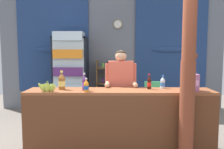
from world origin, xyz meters
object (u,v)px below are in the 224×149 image
(soda_bottle_cola, at_px, (149,83))
(banana_bunch, at_px, (47,88))
(stall_counter, at_px, (120,116))
(drink_fridge, at_px, (71,70))
(snack_box_wafer, at_px, (190,83))
(timber_post, at_px, (188,65))
(plastic_lawn_chair, at_px, (153,97))
(soda_bottle_water, at_px, (163,83))
(soda_bottle_orange_soda, at_px, (86,86))
(soda_bottle_grape_soda, at_px, (84,83))
(shopkeeper, at_px, (121,84))
(soda_bottle_iced_tea, at_px, (62,82))
(bottle_shelf_rack, at_px, (106,85))

(soda_bottle_cola, bearing_deg, banana_bunch, -170.08)
(stall_counter, distance_m, drink_fridge, 2.50)
(snack_box_wafer, relative_size, banana_bunch, 0.90)
(timber_post, distance_m, drink_fridge, 3.18)
(plastic_lawn_chair, bearing_deg, drink_fridge, 171.27)
(stall_counter, distance_m, soda_bottle_water, 0.85)
(drink_fridge, xyz_separation_m, soda_bottle_orange_soda, (0.64, -2.25, -0.05))
(soda_bottle_water, relative_size, soda_bottle_grape_soda, 0.80)
(snack_box_wafer, bearing_deg, shopkeeper, 150.99)
(stall_counter, xyz_separation_m, soda_bottle_orange_soda, (-0.48, -0.08, 0.46))
(plastic_lawn_chair, bearing_deg, soda_bottle_water, -94.57)
(soda_bottle_iced_tea, distance_m, snack_box_wafer, 1.91)
(stall_counter, relative_size, shopkeeper, 1.81)
(shopkeeper, distance_m, snack_box_wafer, 1.14)
(shopkeeper, bearing_deg, bottle_shelf_rack, 99.69)
(soda_bottle_water, relative_size, snack_box_wafer, 0.84)
(timber_post, height_order, soda_bottle_orange_soda, timber_post)
(plastic_lawn_chair, height_order, soda_bottle_orange_soda, soda_bottle_orange_soda)
(stall_counter, height_order, soda_bottle_water, soda_bottle_water)
(timber_post, xyz_separation_m, drink_fridge, (-2.02, 2.45, -0.26))
(soda_bottle_cola, height_order, snack_box_wafer, snack_box_wafer)
(soda_bottle_water, bearing_deg, stall_counter, -159.42)
(soda_bottle_orange_soda, bearing_deg, snack_box_wafer, 3.93)
(soda_bottle_cola, bearing_deg, shopkeeper, 137.47)
(soda_bottle_water, distance_m, snack_box_wafer, 0.42)
(soda_bottle_orange_soda, bearing_deg, plastic_lawn_chair, 56.68)
(bottle_shelf_rack, xyz_separation_m, soda_bottle_orange_soda, (-0.18, -2.56, 0.35))
(drink_fridge, height_order, shopkeeper, drink_fridge)
(plastic_lawn_chair, bearing_deg, soda_bottle_grape_soda, -126.17)
(drink_fridge, xyz_separation_m, soda_bottle_iced_tea, (0.25, -2.03, -0.01))
(bottle_shelf_rack, xyz_separation_m, snack_box_wafer, (1.32, -2.46, 0.39))
(drink_fridge, bearing_deg, soda_bottle_grape_soda, -74.12)
(drink_fridge, xyz_separation_m, soda_bottle_grape_soda, (0.60, -2.11, -0.02))
(shopkeeper, xyz_separation_m, banana_bunch, (-1.07, -0.65, 0.03))
(soda_bottle_grape_soda, distance_m, soda_bottle_cola, 0.99)
(banana_bunch, bearing_deg, bottle_shelf_rack, 73.76)
(stall_counter, xyz_separation_m, plastic_lawn_chair, (0.80, 1.87, -0.08))
(drink_fridge, distance_m, shopkeeper, 1.97)
(soda_bottle_orange_soda, bearing_deg, soda_bottle_water, 15.99)
(soda_bottle_water, bearing_deg, soda_bottle_cola, -163.87)
(timber_post, xyz_separation_m, soda_bottle_orange_soda, (-1.37, 0.21, -0.31))
(soda_bottle_water, xyz_separation_m, soda_bottle_grape_soda, (-1.20, -0.19, 0.02))
(soda_bottle_orange_soda, bearing_deg, timber_post, -8.51)
(soda_bottle_water, height_order, snack_box_wafer, snack_box_wafer)
(bottle_shelf_rack, xyz_separation_m, shopkeeper, (0.32, -1.90, 0.30))
(plastic_lawn_chair, distance_m, soda_bottle_water, 1.71)
(plastic_lawn_chair, bearing_deg, bottle_shelf_rack, 151.04)
(stall_counter, relative_size, soda_bottle_cola, 11.86)
(timber_post, xyz_separation_m, bottle_shelf_rack, (-1.19, 2.76, -0.66))
(bottle_shelf_rack, bearing_deg, shopkeeper, -80.31)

